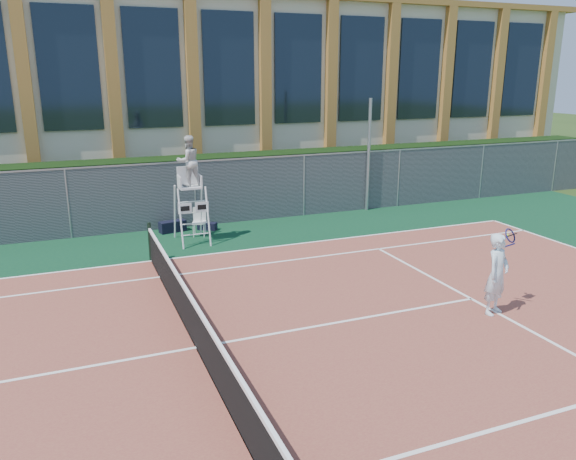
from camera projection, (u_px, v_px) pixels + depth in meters
name	position (u px, v px, depth m)	size (l,w,h in m)	color
ground	(197.00, 349.00, 10.60)	(120.00, 120.00, 0.00)	#233814
apron	(186.00, 327.00, 11.49)	(36.00, 20.00, 0.01)	#0C3520
tennis_court	(197.00, 348.00, 10.59)	(23.77, 10.97, 0.02)	brown
tennis_net	(196.00, 323.00, 10.46)	(0.10, 11.30, 1.10)	black
fence	(134.00, 199.00, 18.18)	(40.00, 0.06, 2.20)	#595E60
hedge	(130.00, 192.00, 19.25)	(40.00, 1.40, 2.20)	black
building	(104.00, 94.00, 25.54)	(45.00, 10.60, 8.22)	beige
steel_pole	(369.00, 155.00, 20.89)	(0.12, 0.12, 4.18)	#9EA0A5
umpire_chair	(189.00, 164.00, 16.78)	(0.92, 1.42, 3.30)	white
plastic_chair	(199.00, 219.00, 17.94)	(0.53, 0.53, 0.89)	silver
sports_bag_near	(173.00, 226.00, 18.40)	(0.85, 0.34, 0.36)	black
sports_bag_far	(207.00, 226.00, 18.66)	(0.62, 0.27, 0.25)	black
tennis_player	(497.00, 274.00, 11.90)	(1.04, 0.77, 1.78)	white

